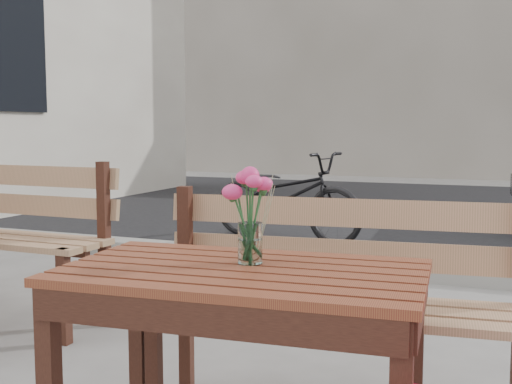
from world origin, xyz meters
TOP-DOWN VIEW (x-y plane):
  - street at (0.00, 5.06)m, footprint 30.00×8.12m
  - backdrop_buildings at (0.17, 14.40)m, footprint 15.50×4.00m
  - main_table at (0.01, 0.04)m, footprint 1.16×0.73m
  - main_bench at (0.18, 0.59)m, footprint 1.47×0.59m
  - main_vase at (0.01, 0.11)m, footprint 0.17×0.17m
  - bicycle at (-1.29, 4.16)m, footprint 1.76×0.94m

SIDE VIEW (x-z plane):
  - street at x=0.00m, z-range -0.03..0.09m
  - bicycle at x=-1.29m, z-range 0.00..0.88m
  - main_bench at x=0.18m, z-range 0.09..0.99m
  - main_table at x=0.01m, z-range 0.23..0.91m
  - main_vase at x=0.01m, z-range 0.72..1.03m
  - backdrop_buildings at x=0.17m, z-range -0.40..7.60m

